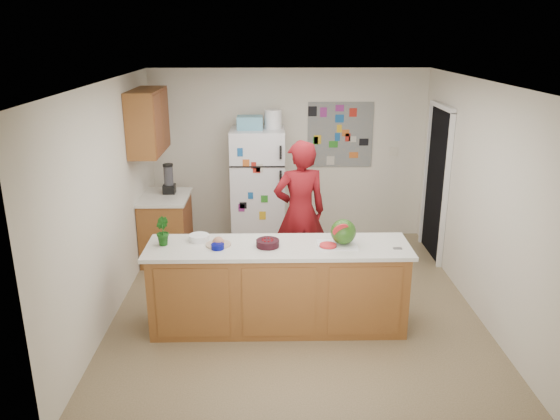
{
  "coord_description": "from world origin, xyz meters",
  "views": [
    {
      "loc": [
        -0.28,
        -5.64,
        2.98
      ],
      "look_at": [
        -0.17,
        0.2,
        1.07
      ],
      "focal_mm": 35.0,
      "sensor_mm": 36.0,
      "label": 1
    }
  ],
  "objects_px": {
    "refrigerator": "(258,188)",
    "person": "(300,213)",
    "watermelon": "(343,232)",
    "cherry_bowl": "(268,243)"
  },
  "relations": [
    {
      "from": "person",
      "to": "cherry_bowl",
      "type": "xyz_separation_m",
      "value": [
        -0.39,
        -1.15,
        0.06
      ]
    },
    {
      "from": "person",
      "to": "watermelon",
      "type": "xyz_separation_m",
      "value": [
        0.38,
        -1.12,
        0.17
      ]
    },
    {
      "from": "person",
      "to": "watermelon",
      "type": "distance_m",
      "value": 1.2
    },
    {
      "from": "watermelon",
      "to": "person",
      "type": "bearing_deg",
      "value": 108.52
    },
    {
      "from": "refrigerator",
      "to": "person",
      "type": "relative_size",
      "value": 0.95
    },
    {
      "from": "refrigerator",
      "to": "cherry_bowl",
      "type": "xyz_separation_m",
      "value": [
        0.14,
        -2.4,
        0.11
      ]
    },
    {
      "from": "person",
      "to": "watermelon",
      "type": "relative_size",
      "value": 6.95
    },
    {
      "from": "person",
      "to": "cherry_bowl",
      "type": "bearing_deg",
      "value": 59.55
    },
    {
      "from": "person",
      "to": "watermelon",
      "type": "height_order",
      "value": "person"
    },
    {
      "from": "refrigerator",
      "to": "person",
      "type": "bearing_deg",
      "value": -66.99
    }
  ]
}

